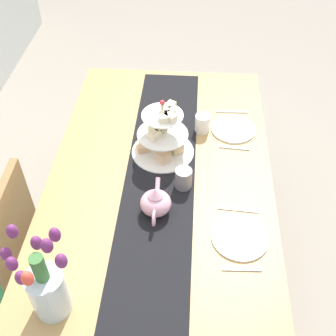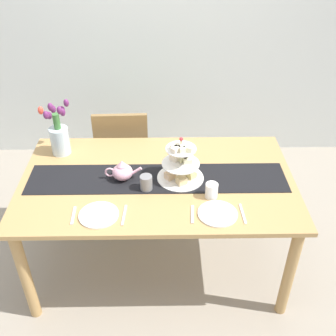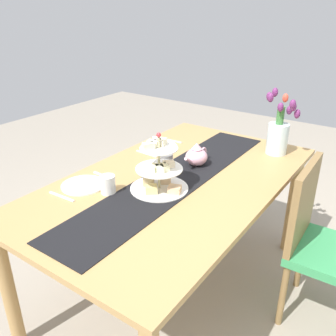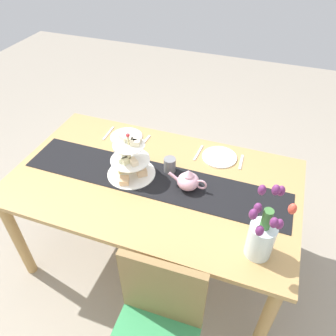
{
  "view_description": "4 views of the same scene",
  "coord_description": "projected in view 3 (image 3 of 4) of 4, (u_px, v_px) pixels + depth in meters",
  "views": [
    {
      "loc": [
        -1.36,
        -0.13,
        2.17
      ],
      "look_at": [
        -0.01,
        -0.04,
        0.83
      ],
      "focal_mm": 45.44,
      "sensor_mm": 36.0,
      "label": 1
    },
    {
      "loc": [
        0.04,
        -2.08,
        2.33
      ],
      "look_at": [
        0.07,
        0.05,
        0.82
      ],
      "focal_mm": 43.22,
      "sensor_mm": 36.0,
      "label": 2
    },
    {
      "loc": [
        1.48,
        0.99,
        1.65
      ],
      "look_at": [
        0.02,
        -0.03,
        0.84
      ],
      "focal_mm": 38.77,
      "sensor_mm": 36.0,
      "label": 3
    },
    {
      "loc": [
        -0.58,
        1.36,
        2.14
      ],
      "look_at": [
        -0.07,
        -0.07,
        0.83
      ],
      "focal_mm": 34.9,
      "sensor_mm": 36.0,
      "label": 4
    }
  ],
  "objects": [
    {
      "name": "ground_plane",
      "position": [
        174.0,
        288.0,
        2.3
      ],
      "size": [
        8.0,
        8.0,
        0.0
      ],
      "primitive_type": "plane",
      "color": "gray"
    },
    {
      "name": "dining_table",
      "position": [
        175.0,
        194.0,
        2.02
      ],
      "size": [
        1.76,
        1.02,
        0.77
      ],
      "color": "tan",
      "rests_on": "ground_plane"
    },
    {
      "name": "chair_left",
      "position": [
        321.0,
        240.0,
        1.93
      ],
      "size": [
        0.43,
        0.43,
        0.91
      ],
      "color": "olive",
      "rests_on": "ground_plane"
    },
    {
      "name": "table_runner",
      "position": [
        175.0,
        178.0,
        1.98
      ],
      "size": [
        1.66,
        0.32,
        0.0
      ],
      "primitive_type": "cube",
      "color": "black",
      "rests_on": "dining_table"
    },
    {
      "name": "tiered_cake_stand",
      "position": [
        159.0,
        172.0,
        1.83
      ],
      "size": [
        0.3,
        0.3,
        0.3
      ],
      "color": "beige",
      "rests_on": "table_runner"
    },
    {
      "name": "teapot",
      "position": [
        197.0,
        156.0,
        2.12
      ],
      "size": [
        0.24,
        0.13,
        0.14
      ],
      "color": "#E5A8BC",
      "rests_on": "table_runner"
    },
    {
      "name": "tulip_vase",
      "position": [
        278.0,
        132.0,
        2.26
      ],
      "size": [
        0.19,
        0.23,
        0.41
      ],
      "color": "silver",
      "rests_on": "dining_table"
    },
    {
      "name": "dinner_plate_left",
      "position": [
        160.0,
        147.0,
        2.41
      ],
      "size": [
        0.23,
        0.23,
        0.01
      ],
      "primitive_type": "cylinder",
      "color": "white",
      "rests_on": "dining_table"
    },
    {
      "name": "fork_left",
      "position": [
        172.0,
        141.0,
        2.52
      ],
      "size": [
        0.02,
        0.15,
        0.01
      ],
      "primitive_type": "cube",
      "rotation": [
        0.0,
        0.0,
        0.04
      ],
      "color": "silver",
      "rests_on": "dining_table"
    },
    {
      "name": "knife_left",
      "position": [
        147.0,
        154.0,
        2.3
      ],
      "size": [
        0.02,
        0.17,
        0.01
      ],
      "primitive_type": "cube",
      "rotation": [
        0.0,
        0.0,
        -0.06
      ],
      "color": "silver",
      "rests_on": "dining_table"
    },
    {
      "name": "dinner_plate_right",
      "position": [
        83.0,
        185.0,
        1.9
      ],
      "size": [
        0.23,
        0.23,
        0.01
      ],
      "primitive_type": "cylinder",
      "color": "white",
      "rests_on": "dining_table"
    },
    {
      "name": "fork_right",
      "position": [
        103.0,
        176.0,
        2.01
      ],
      "size": [
        0.03,
        0.15,
        0.01
      ],
      "primitive_type": "cube",
      "rotation": [
        0.0,
        0.0,
        -0.07
      ],
      "color": "silver",
      "rests_on": "dining_table"
    },
    {
      "name": "knife_right",
      "position": [
        62.0,
        197.0,
        1.79
      ],
      "size": [
        0.02,
        0.17,
        0.01
      ],
      "primitive_type": "cube",
      "rotation": [
        0.0,
        0.0,
        0.04
      ],
      "color": "silver",
      "rests_on": "dining_table"
    },
    {
      "name": "mug_grey",
      "position": [
        166.0,
        162.0,
        2.07
      ],
      "size": [
        0.08,
        0.08,
        0.09
      ],
      "primitive_type": "cylinder",
      "color": "slate",
      "rests_on": "table_runner"
    },
    {
      "name": "mug_white_text",
      "position": [
        108.0,
        184.0,
        1.82
      ],
      "size": [
        0.08,
        0.08,
        0.09
      ],
      "primitive_type": "cylinder",
      "color": "white",
      "rests_on": "dining_table"
    }
  ]
}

